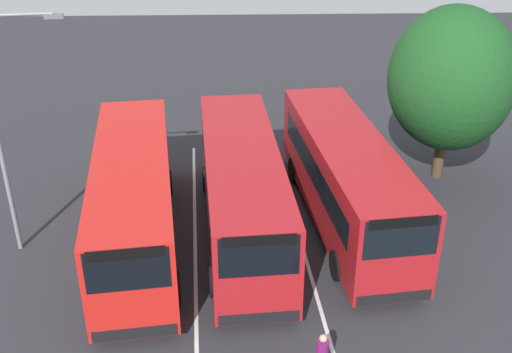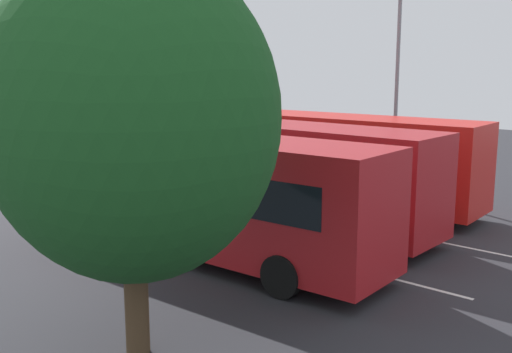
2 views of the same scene
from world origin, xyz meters
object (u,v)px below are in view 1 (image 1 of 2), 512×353
(bus_center_left, at_px, (242,189))
(depot_tree, at_px, (451,79))
(bus_center_right, at_px, (346,177))
(street_lamp, at_px, (3,123))
(bus_far_left, at_px, (134,198))

(bus_center_left, bearing_deg, depot_tree, 112.75)
(bus_center_right, xyz_separation_m, street_lamp, (1.39, -11.39, 2.86))
(bus_center_right, relative_size, depot_tree, 1.51)
(bus_center_left, bearing_deg, bus_center_right, 96.90)
(bus_center_left, height_order, bus_center_right, same)
(bus_far_left, relative_size, depot_tree, 1.52)
(bus_center_right, xyz_separation_m, depot_tree, (-3.53, 4.62, 2.52))
(bus_center_left, bearing_deg, bus_far_left, -86.02)
(street_lamp, bearing_deg, bus_far_left, -5.17)
(street_lamp, bearing_deg, bus_center_left, -1.99)
(bus_center_right, bearing_deg, bus_center_left, -85.68)
(bus_far_left, height_order, bus_center_left, same)
(street_lamp, bearing_deg, bus_center_right, 0.11)
(bus_center_right, height_order, depot_tree, depot_tree)
(depot_tree, bearing_deg, bus_center_right, -52.59)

